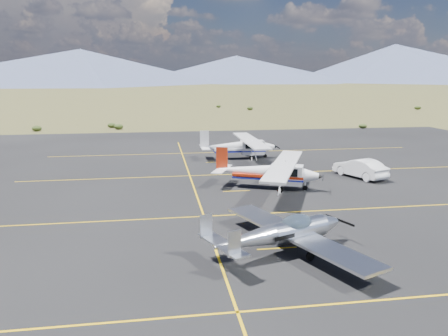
# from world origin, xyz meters

# --- Properties ---
(ground) EXTENTS (1600.00, 1600.00, 0.00)m
(ground) POSITION_xyz_m (0.00, 0.00, 0.00)
(ground) COLOR #383D1C
(ground) RESTS_ON ground
(apron) EXTENTS (72.00, 72.00, 0.02)m
(apron) POSITION_xyz_m (0.00, 7.00, 0.00)
(apron) COLOR black
(apron) RESTS_ON ground
(aircraft_low_wing) EXTENTS (7.35, 9.83, 2.18)m
(aircraft_low_wing) POSITION_xyz_m (-2.86, -4.11, 1.04)
(aircraft_low_wing) COLOR #B9BCC0
(aircraft_low_wing) RESTS_ON apron
(aircraft_cessna) EXTENTS (8.50, 11.33, 2.97)m
(aircraft_cessna) POSITION_xyz_m (-0.49, 7.98, 1.32)
(aircraft_cessna) COLOR silver
(aircraft_cessna) RESTS_ON apron
(aircraft_plain) EXTENTS (6.90, 11.49, 2.92)m
(aircraft_plain) POSITION_xyz_m (-0.39, 20.09, 1.30)
(aircraft_plain) COLOR silver
(aircraft_plain) RESTS_ON apron
(sedan) EXTENTS (3.27, 5.05, 1.57)m
(sedan) POSITION_xyz_m (7.94, 10.25, 0.80)
(sedan) COLOR white
(sedan) RESTS_ON apron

